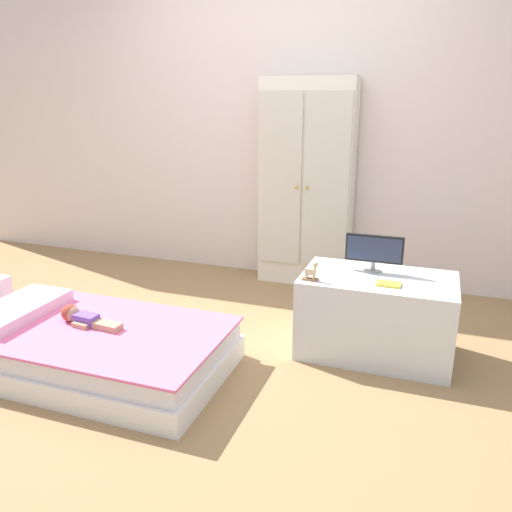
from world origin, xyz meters
TOP-DOWN VIEW (x-y plane):
  - ground_plane at (0.00, 0.00)m, footprint 10.00×10.00m
  - back_wall at (0.00, 1.57)m, footprint 6.40×0.05m
  - bed at (-0.49, -0.34)m, footprint 1.44×0.84m
  - pillow at (-1.01, -0.34)m, footprint 0.31×0.60m
  - doll at (-0.60, -0.31)m, footprint 0.39×0.14m
  - wardrobe at (0.25, 1.41)m, footprint 0.72×0.26m
  - tv_stand at (0.95, 0.37)m, footprint 0.86×0.51m
  - tv_monitor at (0.90, 0.45)m, footprint 0.33×0.10m
  - rocking_horse_toy at (0.60, 0.19)m, footprint 0.09×0.04m
  - book_yellow at (1.01, 0.25)m, footprint 0.13×0.09m

SIDE VIEW (x-z plane):
  - ground_plane at x=0.00m, z-range -0.02..0.00m
  - bed at x=-0.49m, z-range 0.00..0.25m
  - tv_stand at x=0.95m, z-range 0.00..0.48m
  - pillow at x=-1.01m, z-range 0.25..0.32m
  - doll at x=-0.60m, z-range 0.24..0.34m
  - book_yellow at x=1.01m, z-range 0.48..0.49m
  - rocking_horse_toy at x=0.60m, z-range 0.47..0.58m
  - tv_monitor at x=0.90m, z-range 0.50..0.72m
  - wardrobe at x=0.25m, z-range 0.00..1.60m
  - back_wall at x=0.00m, z-range 0.00..2.70m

